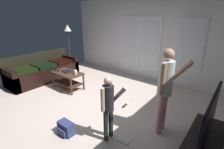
{
  "coord_description": "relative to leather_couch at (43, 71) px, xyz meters",
  "views": [
    {
      "loc": [
        2.62,
        -2.36,
        2.08
      ],
      "look_at": [
        0.66,
        0.1,
        0.92
      ],
      "focal_mm": 26.58,
      "sensor_mm": 36.0,
      "label": 1
    }
  ],
  "objects": [
    {
      "name": "ground_plane",
      "position": [
        2.37,
        -0.28,
        -0.32
      ],
      "size": [
        5.76,
        5.22,
        0.02
      ],
      "primitive_type": "cube",
      "color": "beige"
    },
    {
      "name": "wall_back_with_doors",
      "position": [
        2.41,
        2.29,
        0.95
      ],
      "size": [
        5.76,
        0.09,
        2.59
      ],
      "color": "silver",
      "rests_on": "ground_plane"
    },
    {
      "name": "leather_couch",
      "position": [
        0.0,
        0.0,
        0.0
      ],
      "size": [
        0.88,
        2.23,
        0.85
      ],
      "color": "black",
      "rests_on": "ground_plane"
    },
    {
      "name": "coffee_table",
      "position": [
        1.22,
        0.05,
        0.06
      ],
      "size": [
        0.9,
        0.51,
        0.5
      ],
      "color": "#442A1F",
      "rests_on": "ground_plane"
    },
    {
      "name": "flat_screen_tv",
      "position": [
        4.85,
        -0.36,
        0.46
      ],
      "size": [
        0.08,
        1.21,
        0.7
      ],
      "color": "black",
      "rests_on": "tv_stand"
    },
    {
      "name": "person_adult",
      "position": [
        4.1,
        -0.05,
        0.63
      ],
      "size": [
        0.5,
        0.44,
        1.56
      ],
      "color": "pink",
      "rests_on": "ground_plane"
    },
    {
      "name": "person_child",
      "position": [
        3.48,
        -0.82,
        0.39
      ],
      "size": [
        0.41,
        0.32,
        1.17
      ],
      "color": "#212B28",
      "rests_on": "ground_plane"
    },
    {
      "name": "floor_lamp",
      "position": [
        -0.3,
        1.34,
        1.11
      ],
      "size": [
        0.28,
        0.28,
        1.69
      ],
      "color": "#2B2520",
      "rests_on": "ground_plane"
    },
    {
      "name": "backpack",
      "position": [
        2.79,
        -1.22,
        -0.19
      ],
      "size": [
        0.31,
        0.21,
        0.24
      ],
      "color": "navy",
      "rests_on": "ground_plane"
    },
    {
      "name": "loose_keyboard",
      "position": [
        3.61,
        -0.72,
        -0.3
      ],
      "size": [
        0.45,
        0.18,
        0.02
      ],
      "color": "white",
      "rests_on": "ground_plane"
    },
    {
      "name": "laptop_closed",
      "position": [
        1.18,
        0.09,
        0.21
      ],
      "size": [
        0.34,
        0.28,
        0.03
      ],
      "primitive_type": "cube",
      "rotation": [
        0.0,
        0.0,
        -0.18
      ],
      "color": "black",
      "rests_on": "coffee_table"
    },
    {
      "name": "cup_near_edge",
      "position": [
        1.54,
        0.1,
        0.26
      ],
      "size": [
        0.07,
        0.07,
        0.12
      ],
      "primitive_type": "cylinder",
      "color": "white",
      "rests_on": "coffee_table"
    },
    {
      "name": "tv_remote_black",
      "position": [
        0.91,
        -0.07,
        0.21
      ],
      "size": [
        0.17,
        0.13,
        0.02
      ],
      "primitive_type": "cube",
      "rotation": [
        0.0,
        0.0,
        0.57
      ],
      "color": "black",
      "rests_on": "coffee_table"
    }
  ]
}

